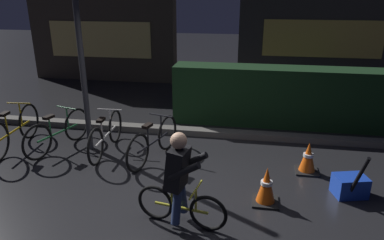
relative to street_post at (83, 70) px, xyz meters
The scene contains 15 objects.
ground_plane 2.64m from the street_post, 33.31° to the right, with size 40.00×40.00×0.00m, color black.
sidewalk_curb 2.52m from the street_post, 28.71° to the left, with size 12.00×0.24×0.12m, color #56544F.
hedge_row 4.18m from the street_post, 27.65° to the left, with size 4.80×0.70×1.26m, color black.
storefront_left 5.63m from the street_post, 109.44° to the left, with size 4.69×0.54×3.77m.
storefront_right 7.79m from the street_post, 50.66° to the left, with size 5.00×0.54×4.54m.
street_post is the anchor object (origin of this frame).
parked_bike_leftmost 1.77m from the street_post, 169.98° to the right, with size 0.46×1.74×0.80m.
parked_bike_left_mid 1.27m from the street_post, 166.46° to the right, with size 0.54×1.55×0.74m.
parked_bike_center_left 1.20m from the street_post, 17.04° to the right, with size 0.46×1.61×0.74m.
parked_bike_center_right 1.74m from the street_post, 11.05° to the right, with size 0.54×1.56×0.74m.
traffic_cone_near 3.65m from the street_post, 22.23° to the right, with size 0.36×0.36×0.54m.
traffic_cone_far 4.06m from the street_post, ahead, with size 0.36×0.36×0.52m.
blue_crate 4.66m from the street_post, 11.63° to the right, with size 0.44×0.32×0.30m, color #193DB7.
cyclist 2.99m from the street_post, 42.84° to the right, with size 1.18×0.58×1.25m.
closed_umbrella 4.65m from the street_post, 14.72° to the right, with size 0.05×0.05×0.85m, color black.
Camera 1 is at (1.08, -4.50, 2.79)m, focal length 33.46 mm.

